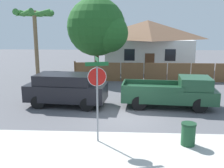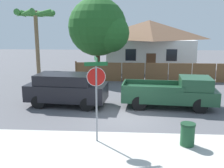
# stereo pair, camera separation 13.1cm
# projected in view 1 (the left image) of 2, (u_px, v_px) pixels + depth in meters

# --- Properties ---
(ground_plane) EXTENTS (80.00, 80.00, 0.00)m
(ground_plane) POSITION_uv_depth(u_px,v_px,m) (128.00, 117.00, 13.18)
(ground_plane) COLOR #56565B
(sidewalk_strip) EXTENTS (36.00, 3.20, 0.01)m
(sidewalk_strip) POSITION_uv_depth(u_px,v_px,m) (128.00, 149.00, 9.66)
(sidewalk_strip) COLOR beige
(sidewalk_strip) RESTS_ON ground
(wooden_fence) EXTENTS (13.51, 0.12, 1.66)m
(wooden_fence) POSITION_uv_depth(u_px,v_px,m) (155.00, 72.00, 21.58)
(wooden_fence) COLOR brown
(wooden_fence) RESTS_ON ground
(house) EXTENTS (9.21, 7.26, 5.15)m
(house) POSITION_uv_depth(u_px,v_px,m) (147.00, 44.00, 27.85)
(house) COLOR white
(house) RESTS_ON ground
(oak_tree) EXTENTS (5.25, 5.00, 6.95)m
(oak_tree) POSITION_uv_depth(u_px,v_px,m) (99.00, 28.00, 22.39)
(oak_tree) COLOR brown
(oak_tree) RESTS_ON ground
(palm_tree) EXTENTS (2.79, 3.00, 5.66)m
(palm_tree) POSITION_uv_depth(u_px,v_px,m) (35.00, 21.00, 18.61)
(palm_tree) COLOR brown
(palm_tree) RESTS_ON ground
(red_suv) EXTENTS (4.64, 2.38, 1.83)m
(red_suv) POSITION_uv_depth(u_px,v_px,m) (66.00, 89.00, 14.92)
(red_suv) COLOR black
(red_suv) RESTS_ON ground
(orange_pickup) EXTENTS (5.29, 2.39, 1.76)m
(orange_pickup) POSITION_uv_depth(u_px,v_px,m) (173.00, 92.00, 14.61)
(orange_pickup) COLOR #1E472D
(orange_pickup) RESTS_ON ground
(stop_sign) EXTENTS (0.86, 0.77, 3.33)m
(stop_sign) POSITION_uv_depth(u_px,v_px,m) (97.00, 85.00, 9.91)
(stop_sign) COLOR gray
(stop_sign) RESTS_ON ground
(trash_bin) EXTENTS (0.56, 0.56, 0.88)m
(trash_bin) POSITION_uv_depth(u_px,v_px,m) (188.00, 134.00, 9.95)
(trash_bin) COLOR #1E4C2D
(trash_bin) RESTS_ON ground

